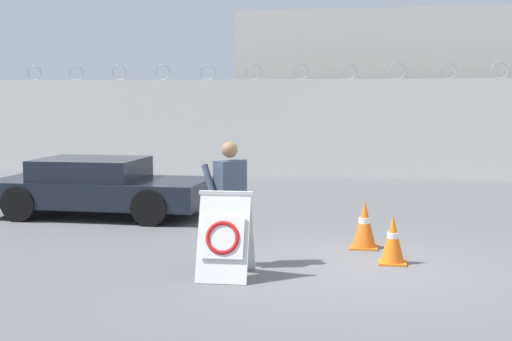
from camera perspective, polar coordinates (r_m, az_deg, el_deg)
The scene contains 8 objects.
ground_plane at distance 10.22m, azimuth 8.10°, elevation -7.71°, with size 90.00×90.00×0.00m, color #5B5B5E.
perimeter_wall at distance 21.10m, azimuth 9.27°, elevation 3.35°, with size 36.00×0.30×3.34m.
building_block at distance 26.10m, azimuth 10.23°, elevation 6.24°, with size 9.44×7.15×5.10m.
barricade_sign at distance 9.50m, azimuth -2.47°, elevation -5.16°, with size 0.72×0.89×1.16m.
security_guard at distance 10.10m, azimuth -2.12°, elevation -2.09°, with size 0.63×0.56×1.77m.
traffic_cone_near at distance 11.45m, azimuth 8.67°, elevation -4.28°, with size 0.44×0.44×0.77m.
traffic_cone_mid at distance 10.49m, azimuth 10.88°, elevation -5.43°, with size 0.40×0.40×0.71m.
parked_car_front_coupe at distance 14.63m, azimuth -12.46°, elevation -1.26°, with size 4.25×1.98×1.16m.
Camera 1 is at (0.33, -9.93, 2.42)m, focal length 50.00 mm.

